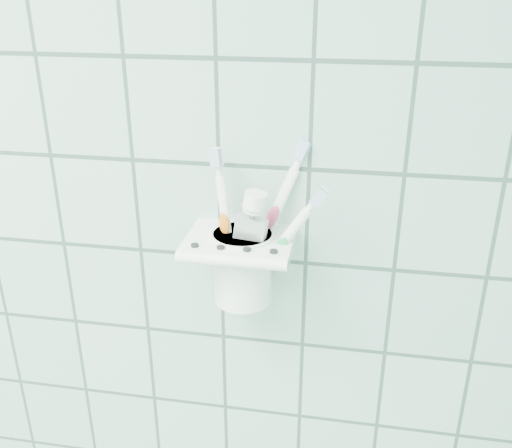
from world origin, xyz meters
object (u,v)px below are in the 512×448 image
(cup, at_px, (243,264))
(toothbrush_blue, at_px, (240,215))
(toothpaste_tube, at_px, (240,237))
(holder_bracket, at_px, (240,243))
(toothbrush_orange, at_px, (239,231))
(toothbrush_pink, at_px, (234,228))

(cup, xyz_separation_m, toothbrush_blue, (-0.00, 0.01, 0.07))
(toothbrush_blue, height_order, toothpaste_tube, toothbrush_blue)
(holder_bracket, xyz_separation_m, toothbrush_orange, (0.00, -0.01, 0.02))
(toothbrush_blue, xyz_separation_m, toothbrush_orange, (0.00, -0.02, -0.01))
(cup, relative_size, toothbrush_pink, 0.49)
(cup, bearing_deg, toothbrush_blue, 126.56)
(cup, height_order, toothbrush_orange, toothbrush_orange)
(cup, height_order, toothbrush_pink, toothbrush_pink)
(cup, relative_size, toothbrush_orange, 0.53)
(cup, relative_size, toothbrush_blue, 0.45)
(holder_bracket, bearing_deg, cup, 59.68)
(holder_bracket, distance_m, toothbrush_pink, 0.03)
(toothbrush_pink, distance_m, toothbrush_orange, 0.01)
(holder_bracket, height_order, toothpaste_tube, toothpaste_tube)
(toothbrush_orange, bearing_deg, toothbrush_pink, 172.42)
(holder_bracket, distance_m, toothbrush_blue, 0.04)
(toothpaste_tube, bearing_deg, toothbrush_pink, -174.81)
(holder_bracket, height_order, toothbrush_pink, toothbrush_pink)
(holder_bracket, relative_size, cup, 1.40)
(holder_bracket, relative_size, toothbrush_orange, 0.74)
(cup, distance_m, toothbrush_orange, 0.05)
(toothbrush_orange, bearing_deg, toothbrush_blue, 105.19)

